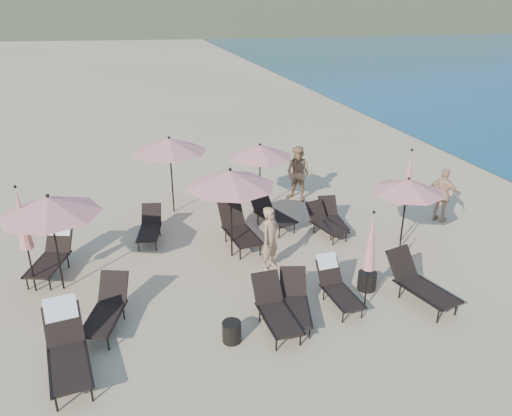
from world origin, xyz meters
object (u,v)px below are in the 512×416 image
object	(u,v)px
umbrella_open_2	(408,186)
umbrella_open_4	(260,151)
lounger_5	(419,282)
umbrella_closed_2	(22,219)
lounger_1	(107,308)
umbrella_open_1	(230,179)
lounger_4	(336,284)
lounger_3	(275,308)
lounger_11	(332,217)
umbrella_closed_0	(371,242)
side_table_0	(232,332)
lounger_8	(239,228)
lounger_2	(295,301)
lounger_9	(270,211)
umbrella_closed_1	(408,178)
lounger_7	(150,227)
beachgoer_a	(270,239)
umbrella_open_3	(169,145)
lounger_6	(53,252)
beachgoer_b	(298,174)
umbrella_open_0	(49,206)
lounger_0	(66,346)
lounger_10	(325,222)
side_table_1	(367,281)
beachgoer_c	(443,195)

from	to	relation	value
umbrella_open_2	umbrella_open_4	bearing A→B (deg)	129.39
lounger_5	umbrella_closed_2	bearing A→B (deg)	147.10
lounger_1	umbrella_open_1	distance (m)	4.31
umbrella_open_4	lounger_4	bearing A→B (deg)	-87.90
lounger_3	lounger_11	bearing A→B (deg)	50.35
umbrella_closed_0	side_table_0	size ratio (longest dim) A/B	5.41
lounger_8	side_table_0	xyz separation A→B (m)	(-1.15, -4.09, -0.27)
lounger_4	lounger_8	size ratio (longest dim) A/B	0.82
lounger_2	lounger_9	world-z (taller)	lounger_9
lounger_1	umbrella_closed_1	distance (m)	8.33
lounger_7	beachgoer_a	xyz separation A→B (m)	(2.80, -2.48, 0.44)
lounger_2	umbrella_open_4	world-z (taller)	umbrella_open_4
lounger_9	umbrella_open_4	world-z (taller)	umbrella_open_4
lounger_3	umbrella_open_2	bearing A→B (deg)	26.21
lounger_7	umbrella_open_3	size ratio (longest dim) A/B	0.64
lounger_1	umbrella_open_2	xyz separation A→B (m)	(7.76, 1.48, 1.40)
umbrella_closed_0	lounger_6	bearing A→B (deg)	151.78
umbrella_open_1	beachgoer_b	size ratio (longest dim) A/B	1.32
lounger_8	umbrella_open_0	world-z (taller)	umbrella_open_0
umbrella_closed_2	beachgoer_a	bearing A→B (deg)	-5.01
umbrella_open_3	lounger_8	bearing A→B (deg)	-62.17
lounger_8	lounger_11	world-z (taller)	lounger_8
lounger_0	umbrella_open_2	xyz separation A→B (m)	(8.46, 2.68, 1.27)
lounger_7	lounger_9	xyz separation A→B (m)	(3.56, -0.03, 0.06)
umbrella_open_3	lounger_5	bearing A→B (deg)	-54.38
umbrella_open_1	beachgoer_b	world-z (taller)	umbrella_open_1
umbrella_open_0	side_table_0	distance (m)	4.92
side_table_0	lounger_10	bearing A→B (deg)	47.30
lounger_2	lounger_4	bearing A→B (deg)	31.08
umbrella_open_1	side_table_1	world-z (taller)	umbrella_open_1
lounger_6	umbrella_open_0	distance (m)	1.90
lounger_0	beachgoer_b	distance (m)	9.68
lounger_0	umbrella_open_1	bearing A→B (deg)	34.04
beachgoer_c	lounger_6	bearing A→B (deg)	56.54
lounger_3	beachgoer_c	bearing A→B (deg)	27.01
umbrella_open_4	beachgoer_a	bearing A→B (deg)	-102.02
umbrella_closed_2	side_table_0	xyz separation A→B (m)	(4.05, -3.06, -1.63)
umbrella_open_3	umbrella_open_2	bearing A→B (deg)	-36.50
lounger_4	beachgoer_a	world-z (taller)	beachgoer_a
lounger_8	umbrella_open_4	world-z (taller)	umbrella_open_4
umbrella_closed_0	side_table_1	size ratio (longest dim) A/B	5.38
lounger_4	umbrella_closed_1	distance (m)	4.04
lounger_3	umbrella_open_1	xyz separation A→B (m)	(-0.18, 3.24, 1.75)
umbrella_open_2	beachgoer_c	world-z (taller)	umbrella_open_2
lounger_8	lounger_11	distance (m)	2.90
lounger_11	umbrella_open_3	size ratio (longest dim) A/B	0.61
lounger_11	umbrella_open_4	xyz separation A→B (m)	(-1.65, 2.00, 1.57)
side_table_0	lounger_2	bearing A→B (deg)	15.45
lounger_5	umbrella_open_2	world-z (taller)	umbrella_open_2
lounger_4	lounger_7	distance (m)	5.74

